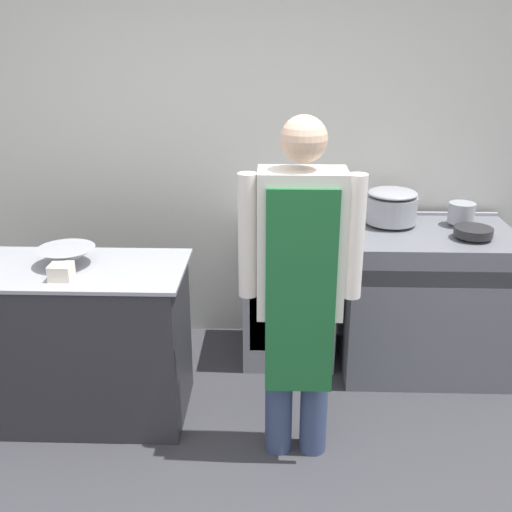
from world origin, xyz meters
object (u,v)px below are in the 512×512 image
(stove, at_px, (424,299))
(person_cook, at_px, (300,278))
(plastic_tub, at_px, (61,272))
(saute_pan, at_px, (473,232))
(sauce_pot, at_px, (461,213))
(fridge_unit, at_px, (289,296))
(mixing_bowl, at_px, (67,256))
(stock_pot, at_px, (392,205))

(stove, height_order, person_cook, person_cook)
(plastic_tub, distance_m, saute_pan, 2.33)
(sauce_pot, bearing_deg, plastic_tub, -158.30)
(stove, relative_size, fridge_unit, 1.22)
(person_cook, xyz_separation_m, mixing_bowl, (-1.23, 0.34, -0.03))
(person_cook, bearing_deg, fridge_unit, 91.28)
(fridge_unit, bearing_deg, plastic_tub, -143.47)
(mixing_bowl, xyz_separation_m, plastic_tub, (0.04, -0.19, -0.01))
(person_cook, bearing_deg, mixing_bowl, 164.46)
(stove, bearing_deg, plastic_tub, -159.45)
(mixing_bowl, bearing_deg, fridge_unit, 29.16)
(saute_pan, bearing_deg, sauce_pot, 90.00)
(person_cook, bearing_deg, plastic_tub, 172.96)
(saute_pan, distance_m, sauce_pot, 0.26)
(mixing_bowl, relative_size, plastic_tub, 2.81)
(stock_pot, bearing_deg, sauce_pot, 0.00)
(plastic_tub, bearing_deg, stock_pot, 26.34)
(person_cook, relative_size, mixing_bowl, 5.64)
(stove, bearing_deg, saute_pan, -31.59)
(person_cook, xyz_separation_m, stock_pot, (0.61, 1.04, 0.06))
(person_cook, relative_size, sauce_pot, 10.57)
(stove, bearing_deg, mixing_bowl, -164.65)
(mixing_bowl, bearing_deg, person_cook, -15.54)
(mixing_bowl, xyz_separation_m, sauce_pot, (2.28, 0.70, 0.05))
(stove, relative_size, sauce_pot, 6.30)
(saute_pan, bearing_deg, stock_pot, 149.72)
(person_cook, relative_size, stock_pot, 5.47)
(stock_pot, relative_size, saute_pan, 1.41)
(person_cook, distance_m, plastic_tub, 1.20)
(fridge_unit, bearing_deg, stock_pot, 2.31)
(fridge_unit, bearing_deg, sauce_pot, 1.36)
(plastic_tub, bearing_deg, fridge_unit, 36.53)
(stove, bearing_deg, person_cook, -132.80)
(stove, xyz_separation_m, mixing_bowl, (-2.07, -0.57, 0.49))
(saute_pan, bearing_deg, person_cook, -143.28)
(fridge_unit, xyz_separation_m, sauce_pot, (1.07, 0.03, 0.57))
(person_cook, xyz_separation_m, sauce_pot, (1.05, 1.04, 0.02))
(fridge_unit, relative_size, person_cook, 0.49)
(stove, xyz_separation_m, saute_pan, (0.21, -0.13, 0.50))
(stove, height_order, plastic_tub, plastic_tub)
(saute_pan, bearing_deg, fridge_unit, 167.83)
(fridge_unit, relative_size, sauce_pot, 5.17)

